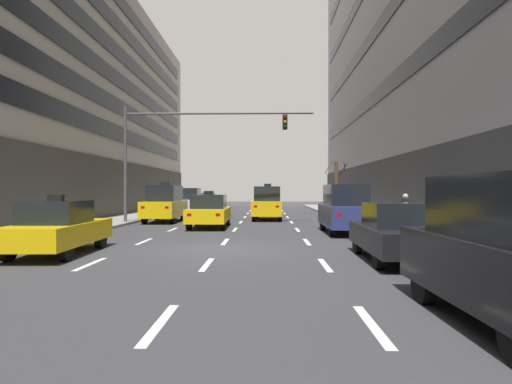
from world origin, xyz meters
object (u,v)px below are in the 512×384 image
object	(u,v)px
taxi_driving_5	(165,204)
traffic_signal_0	(184,140)
taxi_driving_4	(268,203)
pedestrian_0	(481,220)
car_driving_6	(189,201)
car_parked_2	(345,209)
taxi_driving_1	(206,201)
street_tree_0	(336,185)
taxi_driving_3	(209,211)
taxi_driving_2	(58,228)
pedestrian_1	(405,211)
car_parked_1	(396,232)
car_driving_0	(268,205)

from	to	relation	value
taxi_driving_5	traffic_signal_0	xyz separation A→B (m)	(1.48, -1.62, 3.77)
taxi_driving_4	pedestrian_0	distance (m)	15.97
car_driving_6	car_parked_2	world-z (taller)	car_parked_2
taxi_driving_1	taxi_driving_4	distance (m)	16.40
traffic_signal_0	street_tree_0	xyz separation A→B (m)	(10.71, 11.72, -2.52)
car_driving_6	taxi_driving_3	bearing A→B (deg)	-74.91
taxi_driving_2	taxi_driving_3	xyz separation A→B (m)	(3.37, 9.45, 0.05)
taxi_driving_1	pedestrian_1	xyz separation A→B (m)	(11.82, -25.96, 0.30)
taxi_driving_5	pedestrian_0	xyz separation A→B (m)	(13.17, -12.33, -0.11)
taxi_driving_1	car_parked_2	distance (m)	25.86
taxi_driving_3	taxi_driving_1	bearing A→B (deg)	98.52
taxi_driving_1	street_tree_0	distance (m)	14.14
taxi_driving_1	car_parked_1	world-z (taller)	taxi_driving_1
taxi_driving_2	traffic_signal_0	world-z (taller)	traffic_signal_0
taxi_driving_3	pedestrian_1	size ratio (longest dim) A/B	2.76
pedestrian_0	taxi_driving_2	bearing A→B (deg)	-175.64
car_parked_2	street_tree_0	bearing A→B (deg)	82.08
car_parked_1	car_parked_2	world-z (taller)	car_parked_2
taxi_driving_1	taxi_driving_3	size ratio (longest dim) A/B	0.96
taxi_driving_1	taxi_driving_5	size ratio (longest dim) A/B	0.96
traffic_signal_0	car_parked_1	bearing A→B (deg)	-56.56
car_driving_0	pedestrian_1	xyz separation A→B (m)	(5.53, -16.24, 0.29)
taxi_driving_1	street_tree_0	xyz separation A→B (m)	(12.09, -7.18, 1.56)
taxi_driving_1	pedestrian_1	distance (m)	28.53
taxi_driving_5	taxi_driving_3	bearing A→B (deg)	-49.93
car_driving_0	traffic_signal_0	bearing A→B (deg)	-118.20
car_driving_6	pedestrian_1	size ratio (longest dim) A/B	2.65
car_parked_2	traffic_signal_0	bearing A→B (deg)	148.90
car_driving_0	pedestrian_1	distance (m)	17.16
taxi_driving_3	car_parked_1	world-z (taller)	taxi_driving_3
taxi_driving_5	pedestrian_1	distance (m)	14.76
taxi_driving_1	street_tree_0	bearing A→B (deg)	-30.69
taxi_driving_2	pedestrian_1	bearing A→B (deg)	21.16
street_tree_0	taxi_driving_4	bearing A→B (deg)	-126.19
car_driving_6	car_parked_1	bearing A→B (deg)	-66.36
car_parked_2	taxi_driving_5	bearing A→B (deg)	145.89
taxi_driving_5	taxi_driving_2	bearing A→B (deg)	-90.39
taxi_driving_1	traffic_signal_0	world-z (taller)	traffic_signal_0
taxi_driving_3	traffic_signal_0	bearing A→B (deg)	128.34
car_parked_2	street_tree_0	size ratio (longest dim) A/B	1.04
taxi_driving_3	street_tree_0	size ratio (longest dim) A/B	1.06
taxi_driving_1	pedestrian_0	size ratio (longest dim) A/B	2.93
traffic_signal_0	street_tree_0	world-z (taller)	traffic_signal_0
taxi_driving_3	pedestrian_1	distance (m)	9.89
car_parked_1	taxi_driving_1	bearing A→B (deg)	107.16
car_parked_1	taxi_driving_5	bearing A→B (deg)	124.56
taxi_driving_3	pedestrian_0	size ratio (longest dim) A/B	3.05
taxi_driving_2	traffic_signal_0	bearing A→B (deg)	82.36
car_parked_1	pedestrian_0	size ratio (longest dim) A/B	2.85
taxi_driving_4	taxi_driving_5	distance (m)	6.70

